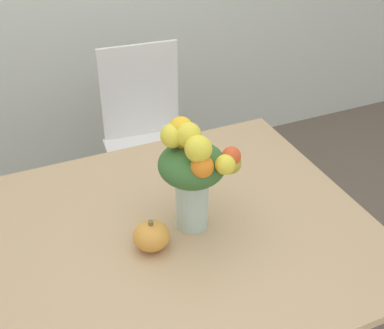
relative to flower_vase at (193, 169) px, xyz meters
name	(u,v)px	position (x,y,z in m)	size (l,w,h in m)	color
dining_table	(181,248)	(-0.05, -0.01, -0.31)	(1.28, 1.14, 0.73)	tan
flower_vase	(193,169)	(0.00, 0.00, 0.00)	(0.24, 0.24, 0.40)	#B2CCBC
pumpkin	(151,236)	(-0.17, -0.05, -0.18)	(0.12, 0.12, 0.11)	gold
dining_chair_near_window	(148,141)	(0.16, 0.94, -0.46)	(0.46, 0.46, 0.97)	white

